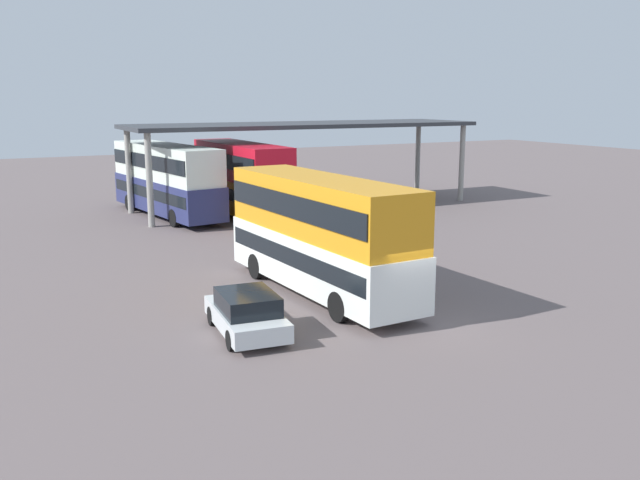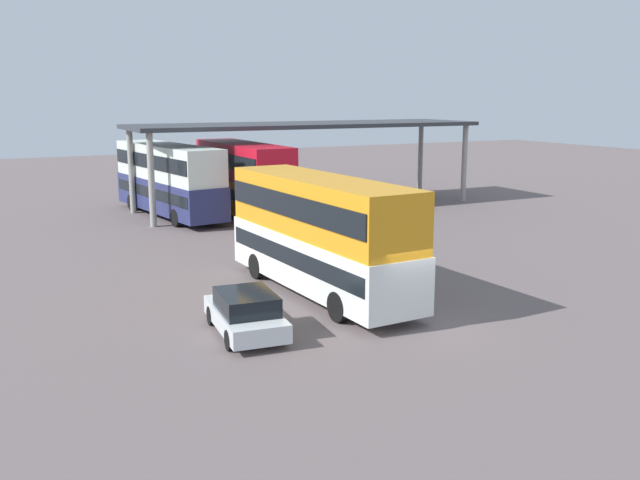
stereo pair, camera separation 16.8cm
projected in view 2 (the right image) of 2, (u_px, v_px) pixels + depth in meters
name	position (u px, v px, depth m)	size (l,w,h in m)	color
ground_plane	(407.00, 323.00, 21.89)	(140.00, 140.00, 0.00)	#685B5A
double_decker_main	(320.00, 231.00, 24.72)	(2.89, 10.10, 4.26)	white
parked_hatchback	(246.00, 313.00, 20.72)	(2.13, 4.02, 1.35)	silver
double_decker_near_canopy	(168.00, 177.00, 40.95)	(3.83, 11.39, 4.29)	navy
double_decker_mid_row	(243.00, 176.00, 41.08)	(2.61, 10.28, 4.36)	orange
depot_canopy	(307.00, 128.00, 44.01)	(22.72, 6.66, 5.42)	#33353A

